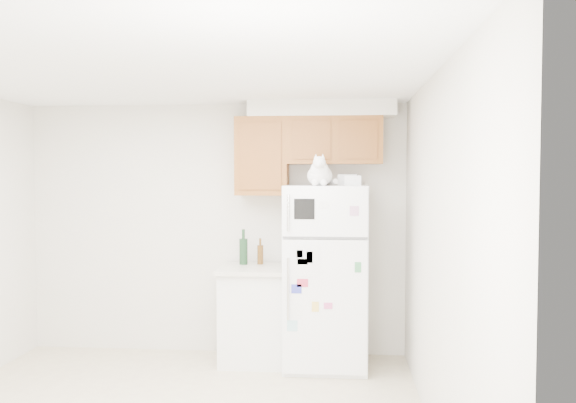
# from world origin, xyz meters

# --- Properties ---
(room_shell) EXTENTS (3.84, 4.04, 2.52)m
(room_shell) POSITION_xyz_m (0.12, 0.24, 1.67)
(room_shell) COLOR silver
(room_shell) RESTS_ON ground_plane
(refrigerator) EXTENTS (0.76, 0.78, 1.70)m
(refrigerator) POSITION_xyz_m (1.12, 1.61, 0.85)
(refrigerator) COLOR white
(refrigerator) RESTS_ON ground_plane
(base_counter) EXTENTS (0.64, 0.64, 0.92)m
(base_counter) POSITION_xyz_m (0.43, 1.68, 0.46)
(base_counter) COLOR white
(base_counter) RESTS_ON ground_plane
(cat) EXTENTS (0.28, 0.40, 0.28)m
(cat) POSITION_xyz_m (1.07, 1.37, 1.81)
(cat) COLOR white
(cat) RESTS_ON refrigerator
(storage_box_back) EXTENTS (0.20, 0.16, 0.10)m
(storage_box_back) POSITION_xyz_m (1.33, 1.75, 1.75)
(storage_box_back) COLOR white
(storage_box_back) RESTS_ON refrigerator
(storage_box_front) EXTENTS (0.15, 0.11, 0.09)m
(storage_box_front) POSITION_xyz_m (1.37, 1.52, 1.74)
(storage_box_front) COLOR white
(storage_box_front) RESTS_ON refrigerator
(bottle_green) EXTENTS (0.08, 0.08, 0.34)m
(bottle_green) POSITION_xyz_m (0.31, 1.81, 1.09)
(bottle_green) COLOR #19381E
(bottle_green) RESTS_ON base_counter
(bottle_amber) EXTENTS (0.06, 0.06, 0.26)m
(bottle_amber) POSITION_xyz_m (0.48, 1.84, 1.05)
(bottle_amber) COLOR #593814
(bottle_amber) RESTS_ON base_counter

